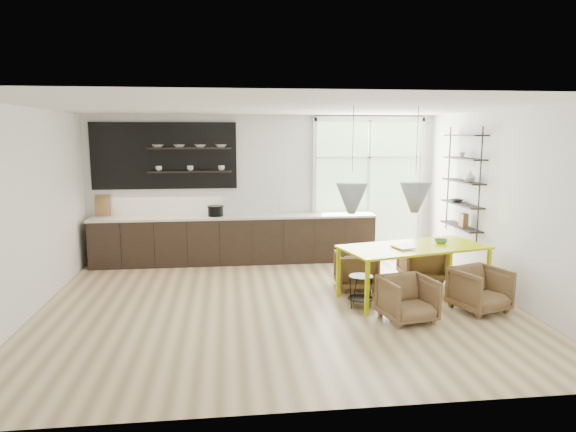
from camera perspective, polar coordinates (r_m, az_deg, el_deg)
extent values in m
cube|color=beige|center=(7.79, -0.95, -9.85)|extent=(7.00, 6.00, 0.01)
cube|color=white|center=(10.41, -2.67, 3.19)|extent=(7.00, 0.02, 2.90)
cube|color=white|center=(7.90, -27.13, 0.27)|extent=(0.02, 6.00, 2.90)
cube|color=white|center=(8.54, 23.09, 1.14)|extent=(0.02, 6.00, 2.90)
cube|color=white|center=(7.37, -1.01, 12.02)|extent=(7.00, 6.00, 0.01)
cube|color=#B2D1A5|center=(10.75, 8.86, 3.28)|extent=(2.20, 0.02, 2.70)
cube|color=silver|center=(10.72, 8.91, 3.26)|extent=(2.30, 0.08, 2.80)
cone|color=#A4ADB3|center=(7.09, 7.10, 1.94)|extent=(0.44, 0.44, 0.42)
cone|color=#A4ADB3|center=(7.36, 13.92, 2.00)|extent=(0.44, 0.44, 0.42)
cylinder|color=black|center=(7.03, 7.23, 8.46)|extent=(0.01, 0.01, 0.89)
cylinder|color=black|center=(7.30, 14.17, 8.28)|extent=(0.01, 0.01, 0.89)
cube|color=black|center=(10.21, -5.86, -2.66)|extent=(5.50, 0.65, 0.90)
cube|color=silver|center=(10.12, -5.90, -0.05)|extent=(5.54, 0.69, 0.04)
cube|color=white|center=(10.40, -5.96, 1.75)|extent=(5.50, 0.02, 0.55)
cube|color=black|center=(10.36, -13.57, 6.52)|extent=(2.80, 0.06, 1.30)
cube|color=black|center=(10.17, -10.87, 7.41)|extent=(1.60, 0.28, 0.03)
cube|color=black|center=(10.20, -10.79, 4.88)|extent=(1.60, 0.28, 0.03)
cube|color=olive|center=(10.59, -19.87, 1.12)|extent=(0.30, 0.10, 0.42)
cylinder|color=silver|center=(10.24, -0.89, 1.24)|extent=(0.02, 0.02, 0.40)
imported|color=white|center=(10.23, -14.26, 7.54)|extent=(0.22, 0.22, 0.05)
imported|color=white|center=(10.19, -12.01, 7.61)|extent=(0.22, 0.22, 0.05)
imported|color=white|center=(10.16, -9.74, 7.68)|extent=(0.22, 0.22, 0.05)
imported|color=white|center=(10.15, -7.47, 7.73)|extent=(0.22, 0.22, 0.05)
imported|color=white|center=(10.25, -14.17, 5.15)|extent=(0.12, 0.12, 0.10)
imported|color=white|center=(10.19, -10.81, 5.24)|extent=(0.12, 0.12, 0.10)
imported|color=white|center=(10.17, -7.42, 5.32)|extent=(0.12, 0.12, 0.10)
cylinder|color=black|center=(10.08, -8.05, 0.50)|extent=(0.29, 0.29, 0.18)
cube|color=black|center=(8.97, 20.52, 3.25)|extent=(0.02, 0.02, 1.90)
cube|color=black|center=(10.04, 17.39, 3.99)|extent=(0.02, 0.02, 1.90)
cube|color=black|center=(9.60, 18.62, -1.11)|extent=(0.26, 1.20, 0.02)
cube|color=black|center=(9.54, 18.74, 1.26)|extent=(0.26, 1.20, 0.02)
cube|color=black|center=(9.50, 18.87, 3.64)|extent=(0.26, 1.20, 0.02)
cube|color=black|center=(9.47, 18.99, 6.05)|extent=(0.26, 1.20, 0.03)
cube|color=black|center=(9.46, 19.12, 8.47)|extent=(0.26, 1.20, 0.03)
imported|color=white|center=(9.27, 19.57, 4.15)|extent=(0.18, 0.18, 0.19)
imported|color=#333338|center=(9.72, 18.25, 1.65)|extent=(0.22, 0.22, 0.05)
imported|color=white|center=(9.56, 18.75, 6.44)|extent=(0.10, 0.10, 0.09)
cube|color=olive|center=(9.49, 18.92, -0.43)|extent=(0.10, 0.18, 0.24)
cube|color=#C6DA02|center=(8.15, 13.82, -3.39)|extent=(2.41, 1.52, 0.03)
cube|color=#C6DA02|center=(7.33, 8.78, -7.94)|extent=(0.06, 0.06, 0.78)
cube|color=#C6DA02|center=(8.10, 5.61, -6.22)|extent=(0.06, 0.06, 0.78)
cube|color=#C6DA02|center=(8.56, 21.38, -5.98)|extent=(0.06, 0.06, 0.78)
cube|color=#C6DA02|center=(9.22, 17.61, -4.71)|extent=(0.06, 0.06, 0.78)
imported|color=brown|center=(8.59, 7.56, -5.97)|extent=(0.68, 0.70, 0.61)
imported|color=brown|center=(9.27, 14.58, -4.89)|extent=(0.75, 0.77, 0.66)
imported|color=brown|center=(7.25, 13.12, -8.96)|extent=(0.77, 0.79, 0.61)
imported|color=brown|center=(7.94, 20.55, -7.66)|extent=(0.86, 0.88, 0.63)
cylinder|color=black|center=(7.63, 8.11, -6.68)|extent=(0.35, 0.35, 0.02)
cylinder|color=black|center=(7.73, 8.06, -9.03)|extent=(0.37, 0.37, 0.02)
cylinder|color=black|center=(7.78, 9.15, -8.18)|extent=(0.02, 0.02, 0.46)
cylinder|color=black|center=(7.84, 7.50, -8.00)|extent=(0.02, 0.02, 0.46)
cylinder|color=black|center=(7.63, 6.98, -8.48)|extent=(0.02, 0.02, 0.46)
cylinder|color=black|center=(7.56, 8.68, -8.67)|extent=(0.02, 0.02, 0.46)
imported|color=white|center=(7.89, 11.90, -3.49)|extent=(0.32, 0.38, 0.03)
imported|color=#4F7642|center=(8.47, 16.62, -2.70)|extent=(0.28, 0.28, 0.06)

